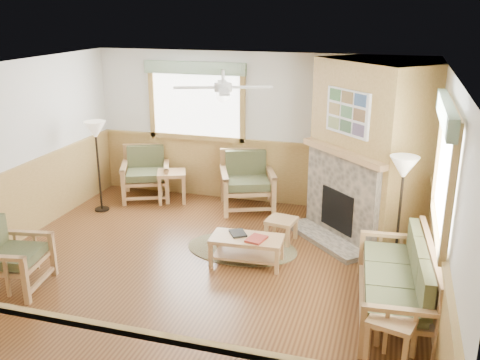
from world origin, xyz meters
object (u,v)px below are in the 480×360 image
(armchair_back_right, at_px, (247,182))
(armchair_left, at_px, (11,255))
(end_table_chairs, at_px, (172,186))
(floor_lamp_right, at_px, (399,216))
(end_table_sofa, at_px, (391,339))
(footstool, at_px, (281,230))
(sofa, at_px, (395,279))
(coffee_table, at_px, (247,250))
(floor_lamp_left, at_px, (98,167))
(armchair_back_left, at_px, (146,173))

(armchair_back_right, bearing_deg, armchair_left, -142.56)
(end_table_chairs, relative_size, floor_lamp_right, 0.35)
(armchair_back_right, distance_m, end_table_sofa, 4.53)
(armchair_back_right, distance_m, end_table_chairs, 1.45)
(footstool, bearing_deg, armchair_left, -141.54)
(sofa, xyz_separation_m, footstool, (-1.69, 1.61, -0.26))
(footstool, bearing_deg, end_table_sofa, -56.31)
(coffee_table, xyz_separation_m, end_table_sofa, (1.99, -1.66, 0.05))
(coffee_table, relative_size, footstool, 2.38)
(armchair_back_right, xyz_separation_m, end_table_sofa, (2.57, -3.73, -0.25))
(armchair_back_right, xyz_separation_m, floor_lamp_left, (-2.44, -0.82, 0.30))
(armchair_left, xyz_separation_m, end_table_chairs, (0.67, 3.51, -0.16))
(sofa, bearing_deg, footstool, -138.25)
(end_table_chairs, bearing_deg, floor_lamp_right, -22.77)
(armchair_back_right, height_order, end_table_sofa, armchair_back_right)
(sofa, bearing_deg, end_table_sofa, -4.68)
(coffee_table, height_order, floor_lamp_right, floor_lamp_right)
(sofa, xyz_separation_m, floor_lamp_right, (0.00, 1.08, 0.37))
(armchair_left, distance_m, end_table_sofa, 4.67)
(sofa, bearing_deg, armchair_back_right, -142.16)
(footstool, bearing_deg, sofa, -43.57)
(armchair_back_right, xyz_separation_m, floor_lamp_right, (2.57, -1.72, 0.31))
(end_table_sofa, height_order, floor_lamp_left, floor_lamp_left)
(footstool, relative_size, floor_lamp_right, 0.26)
(armchair_back_right, bearing_deg, footstool, -75.68)
(armchair_back_right, distance_m, floor_lamp_left, 2.60)
(sofa, height_order, armchair_left, armchair_left)
(floor_lamp_right, bearing_deg, armchair_back_left, 159.23)
(armchair_left, bearing_deg, floor_lamp_right, -78.26)
(armchair_back_right, relative_size, floor_lamp_right, 0.61)
(end_table_sofa, bearing_deg, floor_lamp_right, 90.00)
(floor_lamp_right, bearing_deg, footstool, 162.68)
(floor_lamp_left, bearing_deg, armchair_back_right, 18.54)
(armchair_back_left, distance_m, footstool, 3.10)
(coffee_table, bearing_deg, sofa, -23.62)
(end_table_chairs, relative_size, end_table_sofa, 1.14)
(end_table_chairs, relative_size, floor_lamp_left, 0.36)
(sofa, relative_size, floor_lamp_right, 1.18)
(end_table_chairs, distance_m, end_table_sofa, 5.43)
(armchair_back_right, relative_size, coffee_table, 1.01)
(footstool, bearing_deg, floor_lamp_left, 173.60)
(floor_lamp_left, bearing_deg, footstool, -6.40)
(armchair_back_right, height_order, coffee_table, armchair_back_right)
(coffee_table, xyz_separation_m, end_table_chairs, (-2.01, 2.02, 0.09))
(armchair_left, height_order, footstool, armchair_left)
(coffee_table, distance_m, end_table_chairs, 2.85)
(sofa, bearing_deg, coffee_table, -114.94)
(end_table_sofa, distance_m, footstool, 3.05)
(armchair_back_right, relative_size, floor_lamp_left, 0.63)
(end_table_sofa, bearing_deg, end_table_chairs, 137.33)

